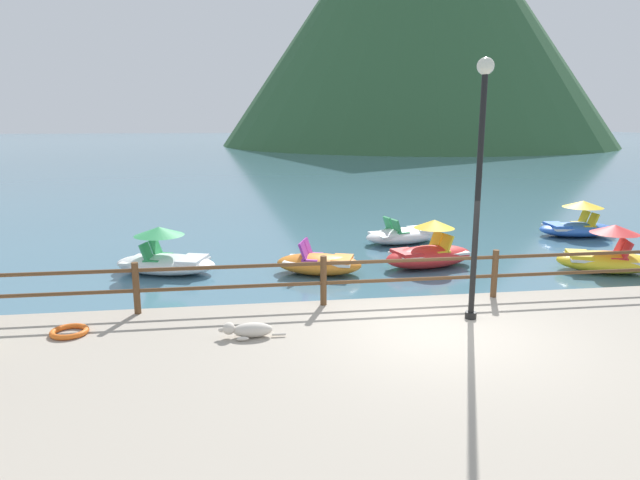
{
  "coord_description": "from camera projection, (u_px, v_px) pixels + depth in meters",
  "views": [
    {
      "loc": [
        -3.22,
        -8.53,
        3.87
      ],
      "look_at": [
        -1.27,
        5.0,
        0.9
      ],
      "focal_mm": 31.7,
      "sensor_mm": 36.0,
      "label": 1
    }
  ],
  "objects": [
    {
      "name": "promenade_dock",
      "position": [
        495.0,
        406.0,
        7.35
      ],
      "size": [
        28.0,
        8.0,
        0.4
      ],
      "primitive_type": "cube",
      "color": "#A39989",
      "rests_on": "ground"
    },
    {
      "name": "pedal_boat_3",
      "position": [
        403.0,
        235.0,
        17.72
      ],
      "size": [
        2.68,
        1.79,
        0.83
      ],
      "color": "white",
      "rests_on": "ground"
    },
    {
      "name": "pedal_boat_0",
      "position": [
        165.0,
        258.0,
        14.29
      ],
      "size": [
        2.87,
        2.04,
        1.19
      ],
      "color": "white",
      "rests_on": "ground"
    },
    {
      "name": "cliff_headland",
      "position": [
        403.0,
        11.0,
        80.03
      ],
      "size": [
        55.08,
        55.08,
        39.62
      ],
      "color": "#2D5633",
      "rests_on": "ground"
    },
    {
      "name": "pedal_boat_4",
      "position": [
        429.0,
        252.0,
        14.86
      ],
      "size": [
        2.72,
        1.71,
        1.26
      ],
      "color": "red",
      "rests_on": "ground"
    },
    {
      "name": "ground_plane",
      "position": [
        276.0,
        164.0,
        48.21
      ],
      "size": [
        200.0,
        200.0,
        0.0
      ],
      "primitive_type": "plane",
      "color": "#477084"
    },
    {
      "name": "dog_resting",
      "position": [
        248.0,
        330.0,
        9.09
      ],
      "size": [
        1.08,
        0.4,
        0.26
      ],
      "color": "beige",
      "rests_on": "promenade_dock"
    },
    {
      "name": "lamp_post",
      "position": [
        479.0,
        168.0,
        9.41
      ],
      "size": [
        0.28,
        0.28,
        4.42
      ],
      "color": "black",
      "rests_on": "promenade_dock"
    },
    {
      "name": "pedal_boat_1",
      "position": [
        578.0,
        225.0,
        18.79
      ],
      "size": [
        2.6,
        1.48,
        1.18
      ],
      "color": "blue",
      "rests_on": "ground"
    },
    {
      "name": "pedal_boat_5",
      "position": [
        319.0,
        263.0,
        14.23
      ],
      "size": [
        2.41,
        1.76,
        0.85
      ],
      "color": "orange",
      "rests_on": "ground"
    },
    {
      "name": "life_ring",
      "position": [
        69.0,
        332.0,
        9.23
      ],
      "size": [
        0.61,
        0.61,
        0.09
      ],
      "primitive_type": "torus",
      "color": "orange",
      "rests_on": "promenade_dock"
    },
    {
      "name": "pedal_boat_2",
      "position": [
        607.0,
        256.0,
        14.41
      ],
      "size": [
        2.7,
        1.99,
        1.23
      ],
      "color": "yellow",
      "rests_on": "ground"
    },
    {
      "name": "dock_railing",
      "position": [
        411.0,
        272.0,
        10.82
      ],
      "size": [
        23.92,
        0.12,
        0.95
      ],
      "color": "brown",
      "rests_on": "promenade_dock"
    }
  ]
}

